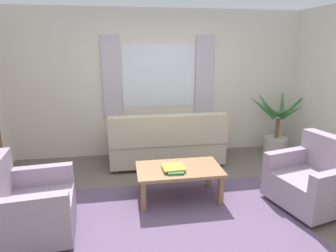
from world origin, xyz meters
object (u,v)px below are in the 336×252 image
couch (167,143)px  armchair_right (314,180)px  book_stack_on_table (174,168)px  potted_plant (277,130)px  coffee_table (179,172)px  armchair_left (26,206)px

couch → armchair_right: (1.62, -1.62, -0.01)m
book_stack_on_table → potted_plant: (2.17, 1.36, 0.01)m
coffee_table → potted_plant: size_ratio=0.89×
couch → book_stack_on_table: size_ratio=5.62×
couch → coffee_table: bearing=89.0°
armchair_left → armchair_right: bearing=-94.5°
armchair_right → potted_plant: (0.46, 1.74, 0.12)m
book_stack_on_table → armchair_right: bearing=-12.5°
couch → potted_plant: potted_plant is taller
coffee_table → potted_plant: bearing=31.8°
couch → book_stack_on_table: bearing=85.4°
coffee_table → potted_plant: potted_plant is taller
armchair_right → armchair_left: bearing=-101.8°
armchair_left → coffee_table: bearing=-79.1°
armchair_right → book_stack_on_table: (-1.71, 0.38, 0.11)m
armchair_left → armchair_right: 3.37m
coffee_table → book_stack_on_table: book_stack_on_table is taller
armchair_right → potted_plant: bearing=151.9°
couch → potted_plant: bearing=-176.9°
couch → armchair_right: couch is taller
armchair_left → armchair_right: size_ratio=0.92×
armchair_left → coffee_table: 1.81m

